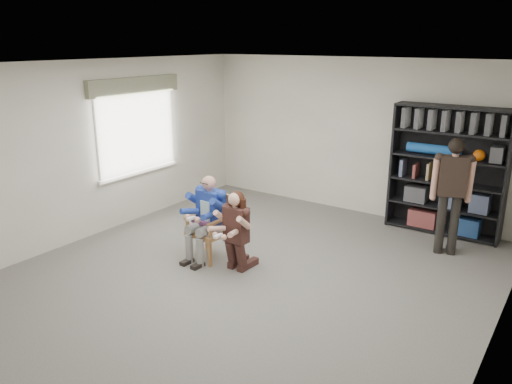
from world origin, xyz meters
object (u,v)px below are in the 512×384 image
Objects in this scene: armchair at (208,227)px; standing_man at (450,198)px; seated_man at (208,218)px; bookshelf at (447,171)px; kneeling_woman at (235,232)px.

standing_man is (2.82, 2.14, 0.40)m from armchair.
bookshelf is at bearing 52.28° from seated_man.
standing_man is at bearing 39.93° from armchair.
bookshelf reaches higher than seated_man.
bookshelf reaches higher than standing_man.
bookshelf reaches higher than kneeling_woman.
seated_man is 0.71× the size of standing_man.
seated_man is at bearing 92.82° from armchair.
seated_man is (0.00, 0.00, 0.14)m from armchair.
seated_man reaches higher than kneeling_woman.
bookshelf reaches higher than armchair.
standing_man is (2.24, 2.26, 0.30)m from kneeling_woman.
seated_man is 0.60× the size of bookshelf.
standing_man is at bearing 47.99° from kneeling_woman.
bookshelf is (2.54, 2.97, 0.42)m from seated_man.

